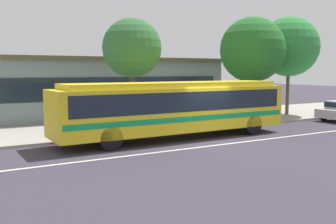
{
  "coord_description": "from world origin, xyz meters",
  "views": [
    {
      "loc": [
        -10.59,
        -14.06,
        3.25
      ],
      "look_at": [
        -1.53,
        1.56,
        1.3
      ],
      "focal_mm": 41.16,
      "sensor_mm": 36.0,
      "label": 1
    }
  ],
  "objects": [
    {
      "name": "sidewalk_slab",
      "position": [
        0.0,
        6.91,
        0.06
      ],
      "size": [
        60.0,
        8.0,
        0.12
      ],
      "primitive_type": "cube",
      "color": "#A29A8F",
      "rests_on": "ground_plane"
    },
    {
      "name": "station_building",
      "position": [
        -2.14,
        11.91,
        2.07
      ],
      "size": [
        19.26,
        6.54,
        4.12
      ],
      "color": "gray",
      "rests_on": "ground_plane"
    },
    {
      "name": "street_tree_near_stop",
      "position": [
        -1.75,
        5.05,
        4.43
      ],
      "size": [
        3.2,
        3.2,
        5.94
      ],
      "color": "brown",
      "rests_on": "sidewalk_slab"
    },
    {
      "name": "street_tree_far_end",
      "position": [
        10.71,
        5.52,
        4.93
      ],
      "size": [
        4.23,
        4.23,
        6.93
      ],
      "color": "brown",
      "rests_on": "sidewalk_slab"
    },
    {
      "name": "pedestrian_walking_along_curb",
      "position": [
        -3.11,
        3.57,
        1.13
      ],
      "size": [
        0.4,
        0.4,
        1.72
      ],
      "color": "#70635A",
      "rests_on": "sidewalk_slab"
    },
    {
      "name": "transit_bus",
      "position": [
        -1.12,
        1.56,
        1.57
      ],
      "size": [
        11.74,
        2.59,
        2.7
      ],
      "color": "gold",
      "rests_on": "ground_plane"
    },
    {
      "name": "lane_stripe_center",
      "position": [
        0.0,
        -0.8,
        0.0
      ],
      "size": [
        56.0,
        0.16,
        0.01
      ],
      "primitive_type": "cube",
      "color": "silver",
      "rests_on": "ground_plane"
    },
    {
      "name": "pedestrian_waiting_near_sign",
      "position": [
        -0.07,
        5.03,
        1.12
      ],
      "size": [
        0.37,
        0.37,
        1.71
      ],
      "color": "#6D5B52",
      "rests_on": "sidewalk_slab"
    },
    {
      "name": "street_tree_mid_block",
      "position": [
        6.72,
        4.92,
        4.57
      ],
      "size": [
        4.21,
        4.21,
        6.57
      ],
      "color": "brown",
      "rests_on": "sidewalk_slab"
    },
    {
      "name": "ground_plane",
      "position": [
        0.0,
        0.0,
        0.0
      ],
      "size": [
        120.0,
        120.0,
        0.0
      ],
      "primitive_type": "plane",
      "color": "#3A3340"
    }
  ]
}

